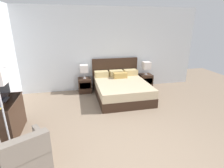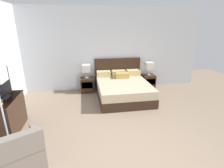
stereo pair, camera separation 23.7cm
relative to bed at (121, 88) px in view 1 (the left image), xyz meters
The scene contains 10 objects.
ground_plane 2.97m from the bed, 97.73° to the right, with size 11.63×11.63×0.00m, color #84705B.
wall_back 1.55m from the bed, 112.09° to the left, with size 6.92×0.06×2.86m, color silver.
bed is the anchor object (origin of this frame).
nightstand_left 1.33m from the bed, 149.11° to the left, with size 0.44×0.41×0.51m.
nightstand_right 1.33m from the bed, 30.92° to the left, with size 0.44×0.41×0.51m.
table_lamp_left 1.44m from the bed, 149.06° to the left, with size 0.27×0.27×0.48m.
table_lamp_right 1.44m from the bed, 30.97° to the left, with size 0.27×0.27×0.48m.
dresser 3.31m from the bed, 153.63° to the right, with size 0.54×1.04×0.78m.
tv 3.38m from the bed, 154.45° to the right, with size 0.18×0.89×0.61m.
armchair_by_window 3.53m from the bed, 131.41° to the right, with size 0.92×0.93×0.76m.
Camera 1 is at (-1.06, -2.24, 2.29)m, focal length 28.00 mm.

